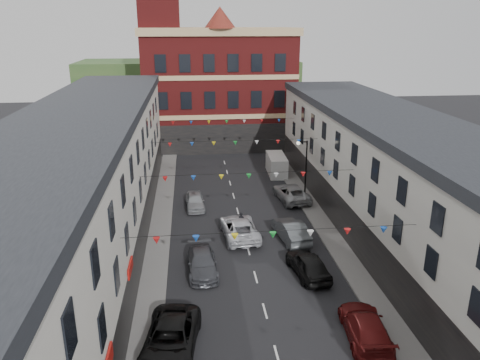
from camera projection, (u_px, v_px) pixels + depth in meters
name	position (u px, v px, depth m)	size (l,w,h in m)	color
ground	(256.00, 277.00, 31.92)	(160.00, 160.00, 0.00)	black
pavement_left	(155.00, 267.00, 33.07)	(1.80, 64.00, 0.15)	#605E5B
pavement_right	(344.00, 257.00, 34.48)	(1.80, 64.00, 0.15)	#605E5B
terrace_left	(73.00, 206.00, 29.96)	(8.40, 56.00, 10.70)	silver
terrace_right	(422.00, 199.00, 32.52)	(8.40, 56.00, 9.70)	beige
civic_building	(218.00, 87.00, 65.12)	(20.60, 13.30, 18.50)	maroon
clock_tower	(160.00, 36.00, 59.42)	(5.60, 5.60, 30.00)	maroon
distant_hill	(189.00, 88.00, 88.39)	(40.00, 14.00, 10.00)	#2C5125
street_lamp	(304.00, 162.00, 44.55)	(1.10, 0.36, 6.00)	black
car_left_c	(170.00, 340.00, 24.33)	(2.71, 5.88, 1.63)	black
car_left_d	(202.00, 263.00, 32.37)	(2.00, 4.92, 1.43)	#45474D
car_left_e	(195.00, 201.00, 43.69)	(1.69, 4.20, 1.43)	#92959A
car_right_c	(365.00, 327.00, 25.42)	(2.16, 5.31, 1.54)	#601313
car_right_d	(308.00, 264.00, 31.94)	(1.94, 4.81, 1.64)	black
car_right_e	(291.00, 230.00, 37.20)	(1.75, 5.01, 1.65)	#4F5457
car_right_f	(291.00, 193.00, 45.63)	(2.56, 5.54, 1.54)	#999B9D
moving_car	(239.00, 228.00, 37.71)	(2.66, 5.78, 1.61)	silver
white_van	(276.00, 165.00, 53.59)	(1.91, 4.97, 2.20)	silver
pedestrian	(241.00, 222.00, 38.86)	(0.58, 0.38, 1.60)	black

